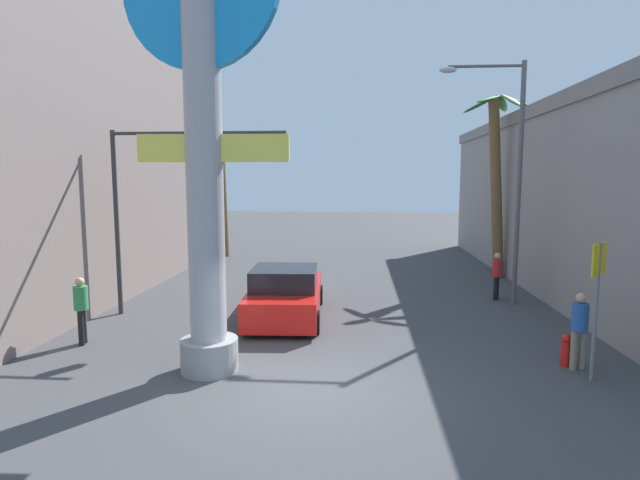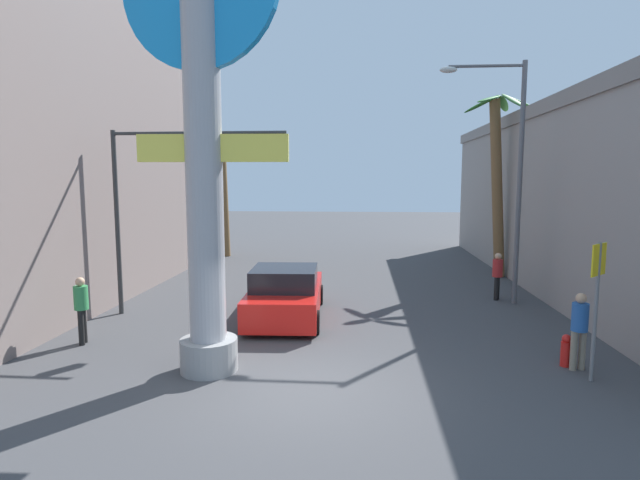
{
  "view_description": "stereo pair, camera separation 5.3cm",
  "coord_description": "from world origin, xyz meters",
  "px_view_note": "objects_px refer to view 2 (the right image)",
  "views": [
    {
      "loc": [
        1.03,
        -9.26,
        4.06
      ],
      "look_at": [
        0.0,
        4.16,
        2.46
      ],
      "focal_mm": 28.0,
      "sensor_mm": 36.0,
      "label": 1
    },
    {
      "loc": [
        1.09,
        -9.25,
        4.06
      ],
      "look_at": [
        0.0,
        4.16,
        2.46
      ],
      "focal_mm": 28.0,
      "sensor_mm": 36.0,
      "label": 2
    }
  ],
  "objects_px": {
    "traffic_light_mast": "(169,185)",
    "palm_tree_mid_right": "(498,173)",
    "crossing_sign": "(597,291)",
    "pedestrian_mid_right": "(497,273)",
    "neon_sign_pole": "(204,159)",
    "fire_hydrant": "(566,351)",
    "car_lead": "(286,295)",
    "pedestrian_by_sign": "(579,325)",
    "pedestrian_curb_left": "(81,305)",
    "street_lamp": "(508,160)",
    "palm_tree_far_left": "(223,187)"
  },
  "relations": [
    {
      "from": "crossing_sign",
      "to": "traffic_light_mast",
      "type": "bearing_deg",
      "value": 157.81
    },
    {
      "from": "street_lamp",
      "to": "fire_hydrant",
      "type": "relative_size",
      "value": 10.88
    },
    {
      "from": "crossing_sign",
      "to": "pedestrian_mid_right",
      "type": "relative_size",
      "value": 1.76
    },
    {
      "from": "neon_sign_pole",
      "to": "street_lamp",
      "type": "height_order",
      "value": "neon_sign_pole"
    },
    {
      "from": "traffic_light_mast",
      "to": "pedestrian_by_sign",
      "type": "distance_m",
      "value": 11.37
    },
    {
      "from": "traffic_light_mast",
      "to": "pedestrian_by_sign",
      "type": "bearing_deg",
      "value": -19.36
    },
    {
      "from": "palm_tree_far_left",
      "to": "pedestrian_by_sign",
      "type": "height_order",
      "value": "palm_tree_far_left"
    },
    {
      "from": "car_lead",
      "to": "palm_tree_mid_right",
      "type": "height_order",
      "value": "palm_tree_mid_right"
    },
    {
      "from": "traffic_light_mast",
      "to": "pedestrian_mid_right",
      "type": "xyz_separation_m",
      "value": [
        10.34,
        2.78,
        -3.01
      ]
    },
    {
      "from": "crossing_sign",
      "to": "pedestrian_curb_left",
      "type": "relative_size",
      "value": 1.69
    },
    {
      "from": "crossing_sign",
      "to": "fire_hydrant",
      "type": "height_order",
      "value": "crossing_sign"
    },
    {
      "from": "neon_sign_pole",
      "to": "palm_tree_mid_right",
      "type": "bearing_deg",
      "value": 51.88
    },
    {
      "from": "car_lead",
      "to": "street_lamp",
      "type": "bearing_deg",
      "value": 18.7
    },
    {
      "from": "palm_tree_mid_right",
      "to": "neon_sign_pole",
      "type": "bearing_deg",
      "value": -128.12
    },
    {
      "from": "pedestrian_curb_left",
      "to": "palm_tree_far_left",
      "type": "bearing_deg",
      "value": 91.64
    },
    {
      "from": "traffic_light_mast",
      "to": "palm_tree_far_left",
      "type": "height_order",
      "value": "palm_tree_far_left"
    },
    {
      "from": "pedestrian_mid_right",
      "to": "fire_hydrant",
      "type": "distance_m",
      "value": 6.25
    },
    {
      "from": "palm_tree_mid_right",
      "to": "pedestrian_mid_right",
      "type": "relative_size",
      "value": 4.7
    },
    {
      "from": "traffic_light_mast",
      "to": "palm_tree_mid_right",
      "type": "bearing_deg",
      "value": 31.81
    },
    {
      "from": "crossing_sign",
      "to": "car_lead",
      "type": "distance_m",
      "value": 8.17
    },
    {
      "from": "neon_sign_pole",
      "to": "street_lamp",
      "type": "relative_size",
      "value": 1.24
    },
    {
      "from": "palm_tree_mid_right",
      "to": "pedestrian_mid_right",
      "type": "distance_m",
      "value": 5.56
    },
    {
      "from": "traffic_light_mast",
      "to": "palm_tree_mid_right",
      "type": "relative_size",
      "value": 0.73
    },
    {
      "from": "car_lead",
      "to": "pedestrian_curb_left",
      "type": "xyz_separation_m",
      "value": [
        -4.71,
        -2.79,
        0.29
      ]
    },
    {
      "from": "pedestrian_by_sign",
      "to": "neon_sign_pole",
      "type": "bearing_deg",
      "value": -175.13
    },
    {
      "from": "traffic_light_mast",
      "to": "car_lead",
      "type": "relative_size",
      "value": 1.17
    },
    {
      "from": "pedestrian_by_sign",
      "to": "pedestrian_curb_left",
      "type": "height_order",
      "value": "pedestrian_curb_left"
    },
    {
      "from": "crossing_sign",
      "to": "car_lead",
      "type": "relative_size",
      "value": 0.6
    },
    {
      "from": "palm_tree_far_left",
      "to": "palm_tree_mid_right",
      "type": "distance_m",
      "value": 13.89
    },
    {
      "from": "fire_hydrant",
      "to": "pedestrian_mid_right",
      "type": "bearing_deg",
      "value": 88.55
    },
    {
      "from": "fire_hydrant",
      "to": "street_lamp",
      "type": "bearing_deg",
      "value": 88.02
    },
    {
      "from": "neon_sign_pole",
      "to": "pedestrian_by_sign",
      "type": "height_order",
      "value": "neon_sign_pole"
    },
    {
      "from": "traffic_light_mast",
      "to": "fire_hydrant",
      "type": "distance_m",
      "value": 11.34
    },
    {
      "from": "palm_tree_far_left",
      "to": "pedestrian_by_sign",
      "type": "bearing_deg",
      "value": -52.18
    },
    {
      "from": "traffic_light_mast",
      "to": "car_lead",
      "type": "xyz_separation_m",
      "value": [
        3.46,
        -0.06,
        -3.25
      ]
    },
    {
      "from": "palm_tree_mid_right",
      "to": "pedestrian_mid_right",
      "type": "xyz_separation_m",
      "value": [
        -1.0,
        -4.26,
        -3.43
      ]
    },
    {
      "from": "pedestrian_mid_right",
      "to": "traffic_light_mast",
      "type": "bearing_deg",
      "value": -164.97
    },
    {
      "from": "traffic_light_mast",
      "to": "car_lead",
      "type": "distance_m",
      "value": 4.75
    },
    {
      "from": "fire_hydrant",
      "to": "crossing_sign",
      "type": "bearing_deg",
      "value": -75.81
    },
    {
      "from": "street_lamp",
      "to": "car_lead",
      "type": "xyz_separation_m",
      "value": [
        -6.92,
        -2.34,
        -4.01
      ]
    },
    {
      "from": "neon_sign_pole",
      "to": "fire_hydrant",
      "type": "relative_size",
      "value": 13.45
    },
    {
      "from": "pedestrian_curb_left",
      "to": "fire_hydrant",
      "type": "bearing_deg",
      "value": -2.98
    },
    {
      "from": "street_lamp",
      "to": "palm_tree_far_left",
      "type": "bearing_deg",
      "value": 141.57
    },
    {
      "from": "crossing_sign",
      "to": "neon_sign_pole",
      "type": "bearing_deg",
      "value": -179.44
    },
    {
      "from": "car_lead",
      "to": "pedestrian_by_sign",
      "type": "bearing_deg",
      "value": -27.45
    },
    {
      "from": "crossing_sign",
      "to": "pedestrian_by_sign",
      "type": "height_order",
      "value": "crossing_sign"
    },
    {
      "from": "traffic_light_mast",
      "to": "fire_hydrant",
      "type": "xyz_separation_m",
      "value": [
        10.19,
        -3.45,
        -3.6
      ]
    },
    {
      "from": "street_lamp",
      "to": "palm_tree_mid_right",
      "type": "relative_size",
      "value": 1.03
    },
    {
      "from": "street_lamp",
      "to": "traffic_light_mast",
      "type": "bearing_deg",
      "value": -167.6
    },
    {
      "from": "traffic_light_mast",
      "to": "pedestrian_curb_left",
      "type": "bearing_deg",
      "value": -113.59
    }
  ]
}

